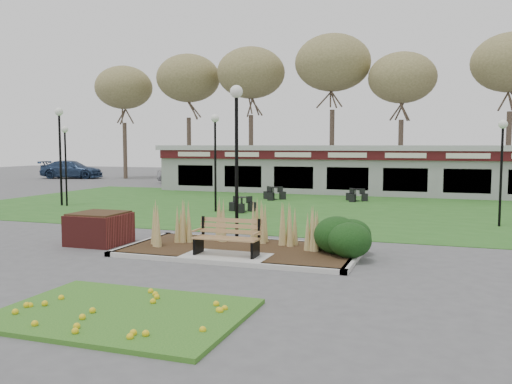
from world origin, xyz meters
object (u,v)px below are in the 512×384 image
(lamp_post_mid_right, at_px, (215,141))
(car_blue, at_px, (72,169))
(park_bench, at_px, (228,237))
(bistro_set_a, at_px, (274,195))
(lamp_post_mid_left, at_px, (60,134))
(lamp_post_far_left, at_px, (65,148))
(brick_planter, at_px, (99,228))
(lamp_post_far_right, at_px, (502,149))
(lamp_post_near_left, at_px, (236,127))
(bistro_set_c, at_px, (356,197))
(food_pavilion, at_px, (352,169))
(bistro_set_b, at_px, (242,207))
(car_black, at_px, (233,179))
(car_silver, at_px, (181,175))

(lamp_post_mid_right, relative_size, car_blue, 0.79)
(park_bench, relative_size, bistro_set_a, 1.33)
(lamp_post_mid_left, bearing_deg, lamp_post_far_left, -11.37)
(brick_planter, distance_m, lamp_post_far_right, 13.98)
(car_blue, bearing_deg, brick_planter, -153.71)
(lamp_post_near_left, xyz_separation_m, bistro_set_c, (1.82, 12.42, -3.23))
(food_pavilion, xyz_separation_m, lamp_post_mid_right, (-4.22, -10.72, 1.62))
(bistro_set_a, bearing_deg, bistro_set_c, 8.37)
(park_bench, bearing_deg, bistro_set_b, 108.36)
(park_bench, distance_m, lamp_post_mid_left, 15.26)
(brick_planter, relative_size, bistro_set_a, 1.18)
(lamp_post_near_left, distance_m, lamp_post_mid_left, 12.68)
(lamp_post_far_left, distance_m, car_black, 12.84)
(lamp_post_far_right, bearing_deg, bistro_set_b, 174.51)
(food_pavilion, relative_size, car_blue, 4.60)
(lamp_post_mid_right, relative_size, lamp_post_far_right, 1.11)
(food_pavilion, height_order, bistro_set_b, food_pavilion)
(bistro_set_b, distance_m, car_blue, 28.45)
(lamp_post_near_left, xyz_separation_m, lamp_post_mid_right, (-3.33, 6.04, -0.37))
(lamp_post_far_right, bearing_deg, lamp_post_far_left, 178.91)
(lamp_post_near_left, xyz_separation_m, car_silver, (-12.45, 20.73, -2.76))
(lamp_post_near_left, distance_m, bistro_set_c, 12.96)
(lamp_post_far_left, relative_size, bistro_set_a, 3.00)
(food_pavilion, distance_m, lamp_post_mid_left, 16.50)
(lamp_post_mid_left, bearing_deg, park_bench, -35.71)
(bistro_set_b, relative_size, bistro_set_c, 0.99)
(car_black, bearing_deg, bistro_set_b, -162.02)
(bistro_set_b, height_order, bistro_set_c, bistro_set_b)
(park_bench, bearing_deg, lamp_post_far_right, 49.40)
(lamp_post_near_left, distance_m, car_black, 19.37)
(lamp_post_mid_left, distance_m, car_black, 13.00)
(lamp_post_mid_left, distance_m, lamp_post_far_left, 0.73)
(lamp_post_near_left, relative_size, bistro_set_c, 4.02)
(park_bench, bearing_deg, car_blue, 133.68)
(park_bench, xyz_separation_m, food_pavilion, (0.00, 19.71, 0.89))
(lamp_post_mid_right, bearing_deg, lamp_post_far_right, -3.41)
(bistro_set_c, height_order, car_black, car_black)
(car_black, height_order, car_blue, car_blue)
(lamp_post_near_left, distance_m, car_blue, 34.38)
(food_pavilion, distance_m, lamp_post_near_left, 16.90)
(lamp_post_far_left, relative_size, car_silver, 0.93)
(brick_planter, bearing_deg, lamp_post_mid_left, 134.18)
(lamp_post_mid_left, bearing_deg, car_black, 70.83)
(food_pavilion, height_order, car_blue, food_pavilion)
(lamp_post_far_left, xyz_separation_m, car_black, (3.82, 12.07, -2.11))
(bistro_set_a, height_order, bistro_set_c, bistro_set_a)
(lamp_post_mid_left, bearing_deg, car_silver, 94.47)
(bistro_set_b, xyz_separation_m, bistro_set_c, (4.01, 6.07, -0.00))
(park_bench, bearing_deg, food_pavilion, 90.00)
(food_pavilion, distance_m, bistro_set_b, 10.94)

